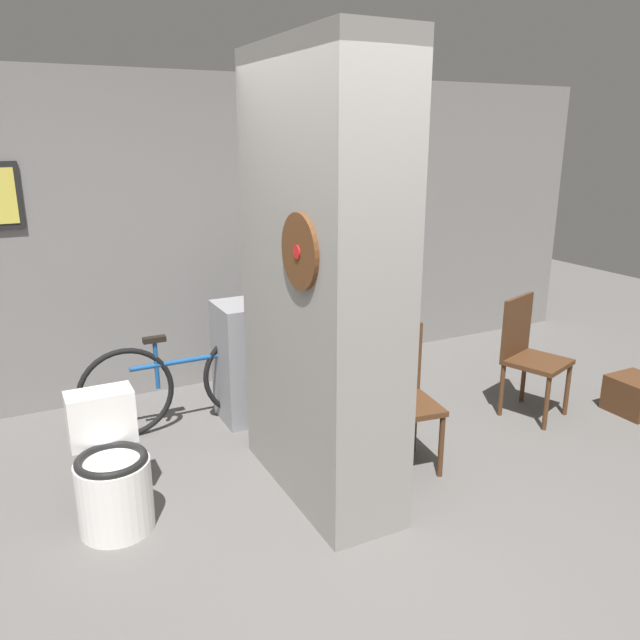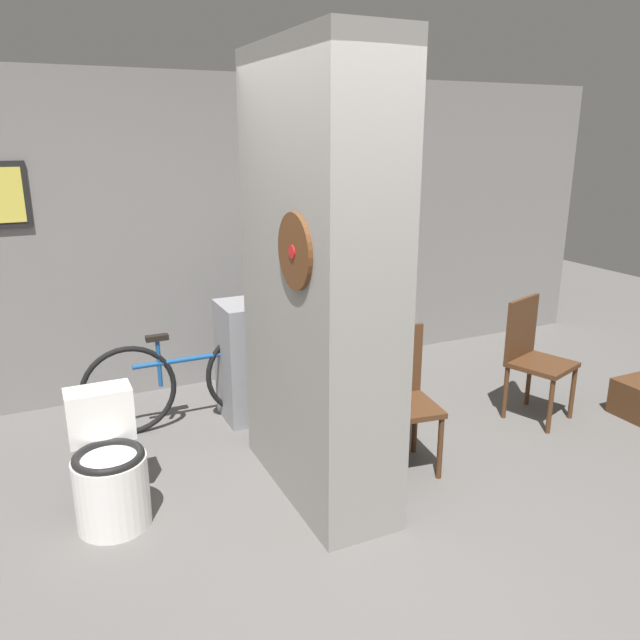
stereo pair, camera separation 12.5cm
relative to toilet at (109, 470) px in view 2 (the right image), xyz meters
name	(u,v)px [view 2 (the right image)]	position (x,y,z in m)	size (l,w,h in m)	color
ground_plane	(367,541)	(1.21, -0.82, -0.31)	(14.00, 14.00, 0.00)	#5B5956
wall_back	(218,234)	(1.21, 1.81, 1.00)	(8.00, 0.09, 2.60)	gray
pillar_center	(318,284)	(1.22, -0.18, 0.99)	(0.51, 1.27, 2.60)	gray
counter_shelf	(303,352)	(1.62, 0.96, 0.15)	(1.33, 0.44, 0.92)	gray
toilet	(109,470)	(0.00, 0.00, 0.00)	(0.41, 0.57, 0.73)	white
chair_near_pillar	(398,392)	(1.81, -0.16, 0.20)	(0.47, 0.47, 0.93)	#4C2D19
chair_by_doorway	(533,354)	(3.14, 0.04, 0.20)	(0.53, 0.53, 0.93)	#4C2D19
bicycle	(191,379)	(0.73, 1.02, 0.05)	(1.59, 0.42, 0.74)	black
bottle_tall	(321,278)	(1.80, 1.02, 0.72)	(0.09, 0.09, 0.31)	#267233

